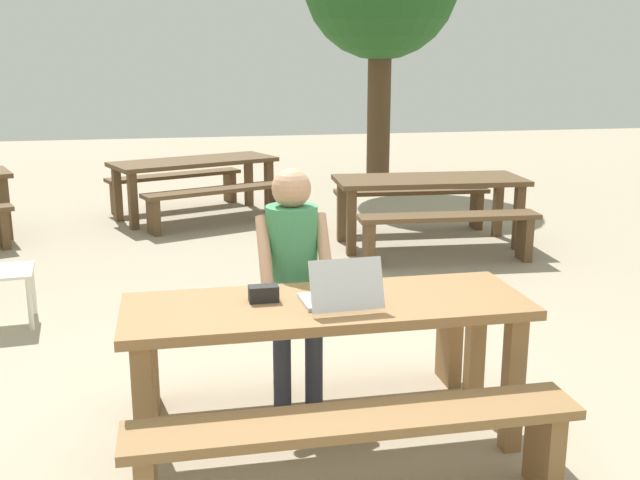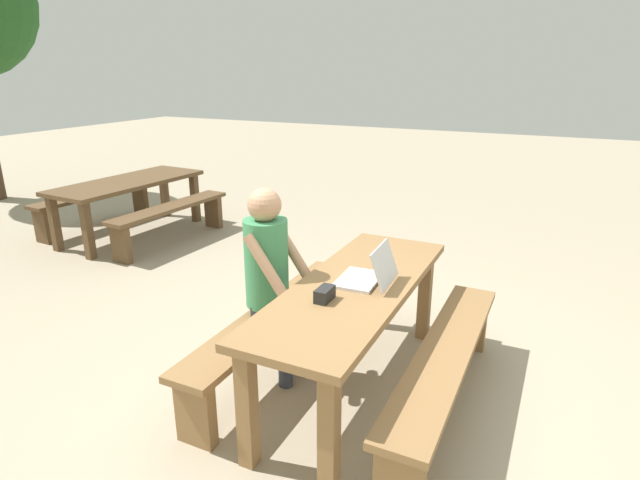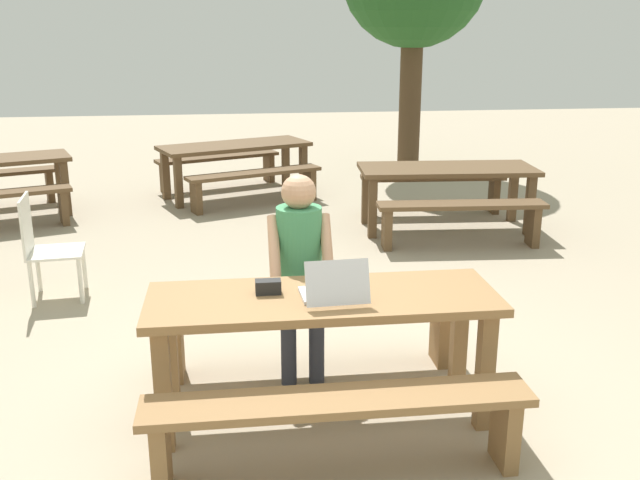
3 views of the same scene
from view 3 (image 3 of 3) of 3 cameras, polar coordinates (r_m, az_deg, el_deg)
name	(u,v)px [view 3 (image 3 of 3)]	position (r m, az deg, el deg)	size (l,w,h in m)	color
ground_plane	(323,415)	(4.39, 0.23, -13.78)	(30.00, 30.00, 0.00)	tan
picnic_table_front	(323,315)	(4.10, 0.24, -6.01)	(1.99, 0.68, 0.77)	olive
bench_near	(338,416)	(3.70, 1.46, -13.83)	(1.97, 0.30, 0.46)	olive
bench_far	(311,321)	(4.77, -0.70, -6.50)	(1.97, 0.30, 0.46)	olive
laptop	(334,289)	(3.97, 1.12, -3.94)	(0.37, 0.35, 0.25)	silver
small_pouch	(268,287)	(4.08, -4.14, -3.74)	(0.15, 0.08, 0.08)	black
person_seated	(300,261)	(4.57, -1.62, -1.71)	(0.40, 0.40, 1.34)	#333847
plastic_chair	(44,246)	(6.38, -21.08, -0.43)	(0.48, 0.48, 0.89)	silver
picnic_table_mid	(447,176)	(8.12, 10.06, 5.02)	(1.98, 0.90, 0.71)	brown
bench_mid_south	(461,214)	(7.53, 11.17, 2.03)	(1.76, 0.41, 0.47)	brown
bench_mid_north	(433,185)	(8.83, 8.95, 4.33)	(1.76, 0.41, 0.47)	brown
picnic_table_rear	(235,152)	(9.66, -6.79, 6.99)	(2.10, 1.42, 0.71)	brown
bench_rear_south	(255,180)	(9.13, -5.21, 4.77)	(1.75, 0.93, 0.45)	brown
bench_rear_north	(218,163)	(10.30, -8.09, 6.06)	(1.75, 0.93, 0.45)	brown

